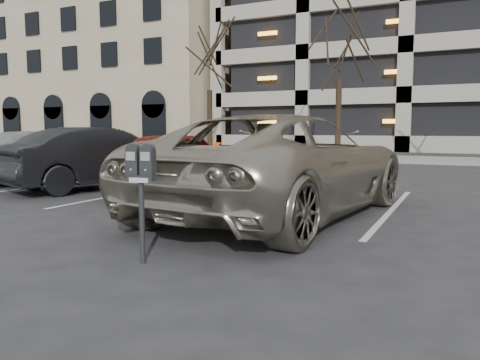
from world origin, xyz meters
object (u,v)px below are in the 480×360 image
at_px(tree_b, 340,31).
at_px(car_silver, 43,156).
at_px(suv_silver, 283,165).
at_px(parking_meter, 141,174).
at_px(car_red, 178,161).
at_px(tree_a, 209,50).
at_px(car_dark, 100,158).

relative_size(tree_b, car_silver, 1.76).
bearing_deg(suv_silver, car_silver, -8.00).
bearing_deg(tree_b, parking_meter, -82.32).
distance_m(tree_b, car_red, 14.34).
bearing_deg(tree_a, car_red, -63.38).
xyz_separation_m(tree_b, car_dark, (-2.40, -13.54, -5.24)).
xyz_separation_m(parking_meter, car_dark, (-4.87, 4.72, -0.22)).
bearing_deg(car_dark, car_silver, 5.16).
relative_size(car_dark, car_silver, 0.95).
distance_m(parking_meter, suv_silver, 3.40).
distance_m(suv_silver, car_red, 3.48).
height_order(suv_silver, car_red, suv_silver).
xyz_separation_m(suv_silver, car_red, (-3.11, 1.55, -0.13)).
bearing_deg(car_red, tree_b, -101.53).
distance_m(tree_a, car_red, 15.70).
relative_size(parking_meter, car_silver, 0.27).
distance_m(suv_silver, car_dark, 5.36).
xyz_separation_m(suv_silver, car_silver, (-7.91, 2.03, -0.15)).
height_order(car_red, car_dark, car_dark).
bearing_deg(tree_a, car_dark, -71.25).
height_order(tree_a, car_dark, tree_a).
relative_size(parking_meter, car_red, 0.30).
relative_size(tree_b, suv_silver, 1.32).
bearing_deg(parking_meter, tree_b, 88.89).
xyz_separation_m(suv_silver, car_dark, (-5.19, 1.34, -0.10)).
bearing_deg(car_silver, car_dark, 167.86).
relative_size(tree_a, car_dark, 1.74).
bearing_deg(tree_b, car_dark, -100.06).
bearing_deg(tree_a, car_silver, -81.67).
relative_size(suv_silver, car_red, 1.52).
bearing_deg(parking_meter, car_dark, 127.07).
bearing_deg(car_red, suv_silver, 143.31).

